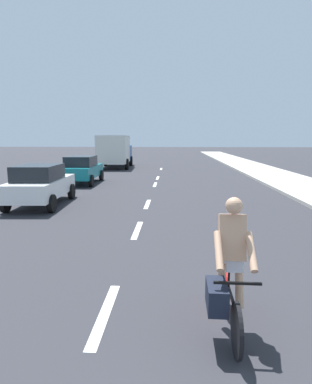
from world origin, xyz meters
name	(u,v)px	position (x,y,z in m)	size (l,w,h in m)	color
ground_plane	(156,182)	(0.00, 20.00, 0.00)	(160.00, 160.00, 0.00)	#2D2D33
sidewalk_strip	(279,177)	(7.86, 22.00, 0.07)	(3.60, 80.00, 0.14)	#B2ADA3
lane_stripe_1	(105,313)	(0.00, 5.18, 0.00)	(0.16, 1.80, 0.01)	white
lane_stripe_2	(137,230)	(0.00, 9.62, 0.00)	(0.16, 1.80, 0.01)	white
lane_stripe_3	(147,204)	(0.00, 13.28, 0.00)	(0.16, 1.80, 0.01)	white
lane_stripe_4	(155,185)	(0.00, 18.78, 0.00)	(0.16, 1.80, 0.01)	white
lane_stripe_5	(158,178)	(0.00, 21.87, 0.00)	(0.16, 1.80, 0.01)	white
lane_stripe_6	(161,169)	(0.00, 28.27, 0.00)	(0.16, 1.80, 0.01)	white
cyclist	(228,273)	(1.72, 4.81, 0.83)	(0.62, 1.71, 1.82)	black
parked_car_white	(41,184)	(-4.08, 12.88, 0.83)	(1.95, 3.93, 1.57)	white
parked_car_teal	(82,169)	(-4.19, 19.04, 0.83)	(1.87, 3.92, 1.57)	#14727A
delivery_truck	(115,151)	(-4.11, 29.34, 1.50)	(2.88, 6.33, 2.80)	#23478C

